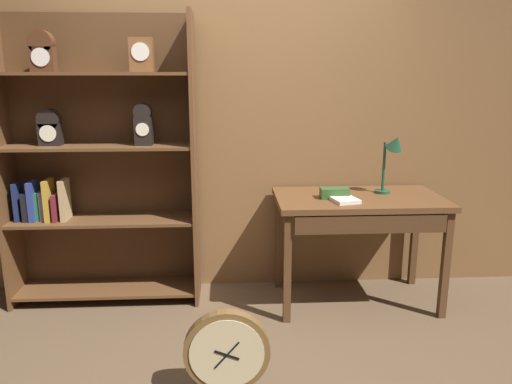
% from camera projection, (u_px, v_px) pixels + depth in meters
% --- Properties ---
extents(back_wood_panel, '(4.80, 0.05, 2.60)m').
position_uv_depth(back_wood_panel, '(231.00, 122.00, 3.74)').
color(back_wood_panel, brown).
rests_on(back_wood_panel, ground).
extents(bookshelf, '(1.36, 0.36, 2.07)m').
position_uv_depth(bookshelf, '(96.00, 164.00, 3.53)').
color(bookshelf, brown).
rests_on(bookshelf, ground).
extents(workbench, '(1.19, 0.67, 0.81)m').
position_uv_depth(workbench, '(359.00, 211.00, 3.51)').
color(workbench, brown).
rests_on(workbench, ground).
extents(desk_lamp, '(0.19, 0.19, 0.45)m').
position_uv_depth(desk_lamp, '(393.00, 152.00, 3.52)').
color(desk_lamp, '#1E472D').
rests_on(desk_lamp, workbench).
extents(toolbox_small, '(0.20, 0.10, 0.07)m').
position_uv_depth(toolbox_small, '(334.00, 193.00, 3.46)').
color(toolbox_small, '#2D5123').
rests_on(toolbox_small, workbench).
extents(open_repair_manual, '(0.21, 0.25, 0.02)m').
position_uv_depth(open_repair_manual, '(343.00, 199.00, 3.39)').
color(open_repair_manual, silver).
rests_on(open_repair_manual, workbench).
extents(round_clock_large, '(0.45, 0.11, 0.49)m').
position_uv_depth(round_clock_large, '(227.00, 354.00, 2.54)').
color(round_clock_large, brown).
rests_on(round_clock_large, ground).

